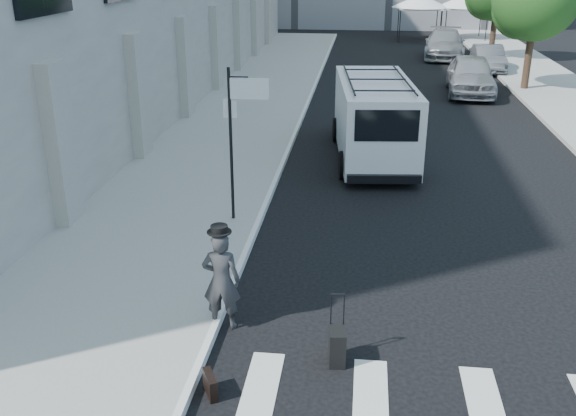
% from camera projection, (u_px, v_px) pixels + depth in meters
% --- Properties ---
extents(ground, '(120.00, 120.00, 0.00)m').
position_uv_depth(ground, '(338.00, 298.00, 11.84)').
color(ground, black).
rests_on(ground, ground).
extents(sidewalk_left, '(4.50, 48.00, 0.15)m').
position_uv_depth(sidewalk_left, '(255.00, 102.00, 27.03)').
color(sidewalk_left, gray).
rests_on(sidewalk_left, ground).
extents(sidewalk_right, '(4.00, 56.00, 0.15)m').
position_uv_depth(sidewalk_right, '(555.00, 90.00, 29.26)').
color(sidewalk_right, gray).
rests_on(sidewalk_right, ground).
extents(sign_pole, '(1.03, 0.07, 3.50)m').
position_uv_depth(sign_pole, '(240.00, 113.00, 14.07)').
color(sign_pole, black).
rests_on(sign_pole, sidewalk_left).
extents(tree_near, '(3.80, 3.83, 6.03)m').
position_uv_depth(tree_near, '(533.00, 0.00, 28.12)').
color(tree_near, black).
rests_on(tree_near, ground).
extents(tent_left, '(4.00, 4.00, 3.20)m').
position_uv_depth(tent_left, '(420.00, 1.00, 45.43)').
color(tent_left, black).
rests_on(tent_left, ground).
extents(tent_right, '(4.00, 4.00, 3.20)m').
position_uv_depth(tent_right, '(466.00, 1.00, 45.54)').
color(tent_right, black).
rests_on(tent_right, ground).
extents(businessman, '(0.65, 0.44, 1.75)m').
position_uv_depth(businessman, '(221.00, 281.00, 10.62)').
color(businessman, '#313134').
rests_on(businessman, ground).
extents(briefcase, '(0.31, 0.44, 0.34)m').
position_uv_depth(briefcase, '(210.00, 385.00, 9.20)').
color(briefcase, black).
rests_on(briefcase, ground).
extents(suitcase, '(0.29, 0.42, 1.11)m').
position_uv_depth(suitcase, '(337.00, 346.00, 9.88)').
color(suitcase, black).
rests_on(suitcase, ground).
extents(cargo_van, '(2.72, 6.52, 2.39)m').
position_uv_depth(cargo_van, '(374.00, 118.00, 19.58)').
color(cargo_van, silver).
rests_on(cargo_van, ground).
extents(parked_car_a, '(2.38, 5.13, 1.70)m').
position_uv_depth(parked_car_a, '(471.00, 75.00, 28.55)').
color(parked_car_a, '#929399').
rests_on(parked_car_a, ground).
extents(parked_car_b, '(1.54, 4.17, 1.36)m').
position_uv_depth(parked_car_b, '(488.00, 58.00, 34.09)').
color(parked_car_b, '#4C4E52').
rests_on(parked_car_b, ground).
extents(parked_car_c, '(2.87, 5.82, 1.63)m').
position_uv_depth(parked_car_c, '(445.00, 44.00, 38.47)').
color(parked_car_c, gray).
rests_on(parked_car_c, ground).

